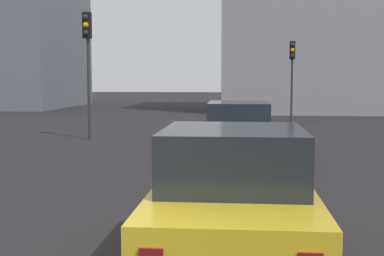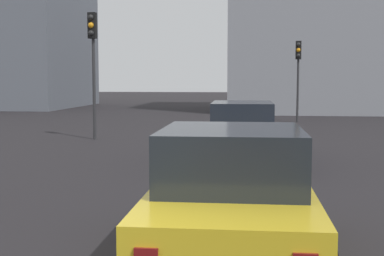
% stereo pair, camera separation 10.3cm
% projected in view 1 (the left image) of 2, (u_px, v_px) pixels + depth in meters
% --- Properties ---
extents(car_navy_left_lead, '(4.74, 2.02, 1.57)m').
position_uv_depth(car_navy_left_lead, '(238.00, 133.00, 13.81)').
color(car_navy_left_lead, '#141E4C').
rests_on(car_navy_left_lead, ground_plane).
extents(car_yellow_left_second, '(4.10, 2.04, 1.61)m').
position_uv_depth(car_yellow_left_second, '(233.00, 198.00, 6.26)').
color(car_yellow_left_second, gold).
rests_on(car_yellow_left_second, ground_plane).
extents(traffic_light_near_left, '(0.32, 0.30, 4.01)m').
position_uv_depth(traffic_light_near_left, '(292.00, 64.00, 26.31)').
color(traffic_light_near_left, '#2D2D30').
rests_on(traffic_light_near_left, ground_plane).
extents(traffic_light_near_right, '(0.33, 0.30, 4.47)m').
position_uv_depth(traffic_light_near_right, '(87.00, 49.00, 18.64)').
color(traffic_light_near_right, '#2D2D30').
rests_on(traffic_light_near_right, ground_plane).
extents(building_facade_left, '(10.28, 11.46, 12.80)m').
position_uv_depth(building_facade_left, '(311.00, 15.00, 35.35)').
color(building_facade_left, gray).
rests_on(building_facade_left, ground_plane).
extents(building_facade_center, '(11.54, 8.96, 13.22)m').
position_uv_depth(building_facade_center, '(11.00, 19.00, 40.25)').
color(building_facade_center, slate).
rests_on(building_facade_center, ground_plane).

